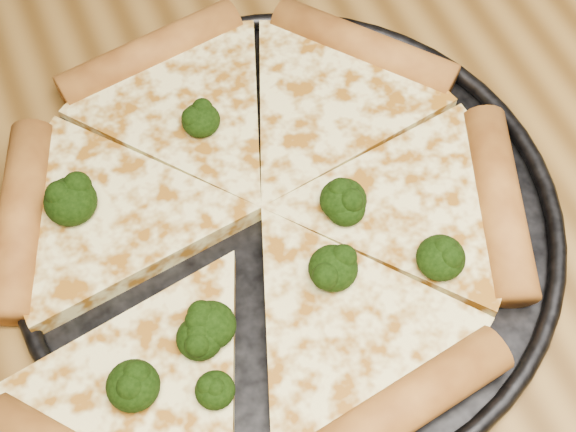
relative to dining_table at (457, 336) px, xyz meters
name	(u,v)px	position (x,y,z in m)	size (l,w,h in m)	color
dining_table	(457,336)	(0.00, 0.00, 0.00)	(1.20, 0.90, 0.75)	brown
pizza_pan	(288,223)	(-0.10, 0.08, 0.10)	(0.35, 0.35, 0.02)	black
pizza	(257,217)	(-0.11, 0.09, 0.11)	(0.37, 0.35, 0.03)	#FFF39C
broccoli_florets	(242,262)	(-0.14, 0.05, 0.12)	(0.22, 0.20, 0.02)	black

